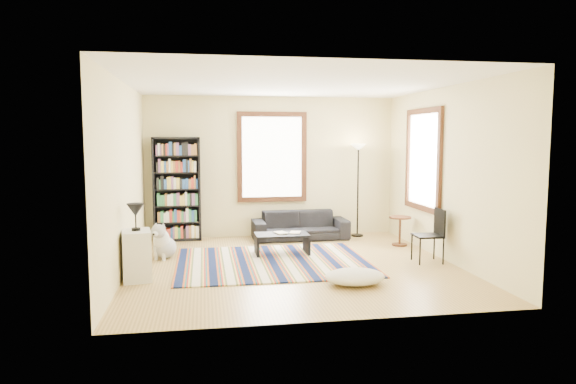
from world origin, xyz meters
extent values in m
cube|color=tan|center=(0.00, 0.00, -0.05)|extent=(5.00, 5.00, 0.10)
cube|color=white|center=(0.00, 0.00, 2.85)|extent=(5.00, 5.00, 0.10)
cube|color=beige|center=(0.00, 2.55, 1.40)|extent=(5.00, 0.10, 2.80)
cube|color=beige|center=(0.00, -2.55, 1.40)|extent=(5.00, 0.10, 2.80)
cube|color=beige|center=(-2.55, 0.00, 1.40)|extent=(0.10, 5.00, 2.80)
cube|color=beige|center=(2.55, 0.00, 1.40)|extent=(0.10, 5.00, 2.80)
cube|color=white|center=(0.00, 2.47, 1.60)|extent=(1.20, 0.06, 1.60)
cube|color=white|center=(2.47, 0.80, 1.60)|extent=(0.06, 1.20, 1.60)
cube|color=#0C163C|center=(-0.30, 0.22, 0.01)|extent=(3.03, 2.42, 0.02)
imported|color=black|center=(0.50, 2.05, 0.27)|extent=(0.76, 1.88, 0.54)
cube|color=black|center=(-1.87, 2.32, 1.00)|extent=(0.90, 0.30, 2.00)
cube|color=black|center=(-0.06, 0.76, 0.18)|extent=(0.98, 0.66, 0.36)
imported|color=beige|center=(-0.16, 0.76, 0.37)|extent=(0.28, 0.24, 0.02)
imported|color=beige|center=(0.09, 0.81, 0.37)|extent=(0.24, 0.28, 0.02)
ellipsoid|color=beige|center=(0.65, -1.17, 0.10)|extent=(0.97, 0.83, 0.21)
cylinder|color=#432810|center=(2.20, 1.14, 0.27)|extent=(0.42, 0.42, 0.54)
cube|color=black|center=(2.15, -0.15, 0.43)|extent=(0.44, 0.42, 0.86)
cube|color=silver|center=(-2.30, -0.46, 0.35)|extent=(0.45, 0.55, 0.70)
camera|label=1|loc=(-1.36, -7.74, 1.98)|focal=32.00mm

